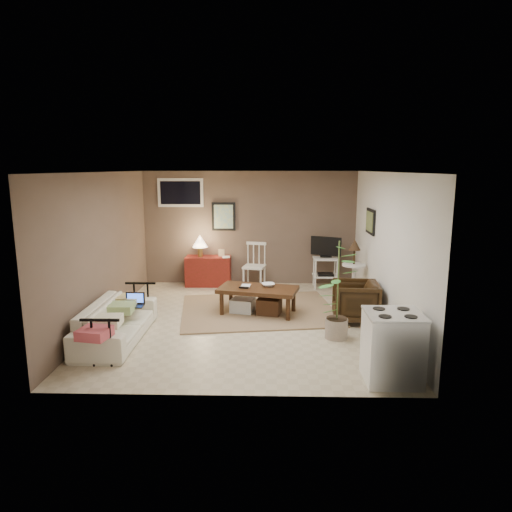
{
  "coord_description": "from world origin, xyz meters",
  "views": [
    {
      "loc": [
        0.39,
        -7.12,
        2.46
      ],
      "look_at": [
        0.19,
        0.35,
        1.01
      ],
      "focal_mm": 32.0,
      "sensor_mm": 36.0,
      "label": 1
    }
  ],
  "objects_px": {
    "stove": "(392,347)",
    "coffee_table": "(257,299)",
    "spindle_chair": "(254,267)",
    "tv_stand": "(326,261)",
    "sofa": "(116,315)",
    "red_console": "(208,268)",
    "armchair": "(355,299)",
    "potted_plant": "(338,286)",
    "side_table": "(354,263)"
  },
  "relations": [
    {
      "from": "sofa",
      "to": "tv_stand",
      "type": "distance_m",
      "value": 4.53
    },
    {
      "from": "sofa",
      "to": "side_table",
      "type": "height_order",
      "value": "side_table"
    },
    {
      "from": "coffee_table",
      "to": "armchair",
      "type": "height_order",
      "value": "armchair"
    },
    {
      "from": "coffee_table",
      "to": "tv_stand",
      "type": "height_order",
      "value": "tv_stand"
    },
    {
      "from": "coffee_table",
      "to": "stove",
      "type": "distance_m",
      "value": 2.93
    },
    {
      "from": "coffee_table",
      "to": "stove",
      "type": "bearing_deg",
      "value": -56.3
    },
    {
      "from": "stove",
      "to": "armchair",
      "type": "bearing_deg",
      "value": 90.8
    },
    {
      "from": "side_table",
      "to": "stove",
      "type": "xyz_separation_m",
      "value": [
        -0.15,
        -3.3,
        -0.3
      ]
    },
    {
      "from": "side_table",
      "to": "potted_plant",
      "type": "xyz_separation_m",
      "value": [
        -0.59,
        -1.94,
        0.06
      ]
    },
    {
      "from": "sofa",
      "to": "red_console",
      "type": "bearing_deg",
      "value": -16.26
    },
    {
      "from": "spindle_chair",
      "to": "coffee_table",
      "type": "bearing_deg",
      "value": -86.6
    },
    {
      "from": "sofa",
      "to": "armchair",
      "type": "height_order",
      "value": "sofa"
    },
    {
      "from": "coffee_table",
      "to": "sofa",
      "type": "distance_m",
      "value": 2.36
    },
    {
      "from": "red_console",
      "to": "armchair",
      "type": "height_order",
      "value": "red_console"
    },
    {
      "from": "sofa",
      "to": "spindle_chair",
      "type": "bearing_deg",
      "value": -32.37
    },
    {
      "from": "coffee_table",
      "to": "potted_plant",
      "type": "bearing_deg",
      "value": -42.29
    },
    {
      "from": "spindle_chair",
      "to": "tv_stand",
      "type": "bearing_deg",
      "value": -0.19
    },
    {
      "from": "coffee_table",
      "to": "tv_stand",
      "type": "distance_m",
      "value": 2.27
    },
    {
      "from": "tv_stand",
      "to": "side_table",
      "type": "relative_size",
      "value": 0.92
    },
    {
      "from": "sofa",
      "to": "spindle_chair",
      "type": "distance_m",
      "value": 3.57
    },
    {
      "from": "coffee_table",
      "to": "side_table",
      "type": "distance_m",
      "value": 2.03
    },
    {
      "from": "coffee_table",
      "to": "spindle_chair",
      "type": "relative_size",
      "value": 1.53
    },
    {
      "from": "red_console",
      "to": "potted_plant",
      "type": "bearing_deg",
      "value": -52.61
    },
    {
      "from": "side_table",
      "to": "red_console",
      "type": "bearing_deg",
      "value": 159.98
    },
    {
      "from": "tv_stand",
      "to": "armchair",
      "type": "relative_size",
      "value": 1.48
    },
    {
      "from": "red_console",
      "to": "side_table",
      "type": "bearing_deg",
      "value": -20.02
    },
    {
      "from": "sofa",
      "to": "stove",
      "type": "distance_m",
      "value": 3.84
    },
    {
      "from": "red_console",
      "to": "potted_plant",
      "type": "distance_m",
      "value": 3.79
    },
    {
      "from": "tv_stand",
      "to": "potted_plant",
      "type": "height_order",
      "value": "potted_plant"
    },
    {
      "from": "spindle_chair",
      "to": "tv_stand",
      "type": "relative_size",
      "value": 0.87
    },
    {
      "from": "tv_stand",
      "to": "potted_plant",
      "type": "distance_m",
      "value": 2.88
    },
    {
      "from": "sofa",
      "to": "side_table",
      "type": "xyz_separation_m",
      "value": [
        3.79,
        2.09,
        0.36
      ]
    },
    {
      "from": "spindle_chair",
      "to": "potted_plant",
      "type": "bearing_deg",
      "value": -65.78
    },
    {
      "from": "spindle_chair",
      "to": "potted_plant",
      "type": "height_order",
      "value": "potted_plant"
    },
    {
      "from": "sofa",
      "to": "potted_plant",
      "type": "height_order",
      "value": "potted_plant"
    },
    {
      "from": "sofa",
      "to": "red_console",
      "type": "xyz_separation_m",
      "value": [
        0.91,
        3.14,
        0.01
      ]
    },
    {
      "from": "armchair",
      "to": "potted_plant",
      "type": "xyz_separation_m",
      "value": [
        -0.41,
        -0.77,
        0.42
      ]
    },
    {
      "from": "armchair",
      "to": "stove",
      "type": "distance_m",
      "value": 2.13
    },
    {
      "from": "stove",
      "to": "coffee_table",
      "type": "bearing_deg",
      "value": 123.7
    },
    {
      "from": "tv_stand",
      "to": "potted_plant",
      "type": "bearing_deg",
      "value": -93.66
    },
    {
      "from": "coffee_table",
      "to": "side_table",
      "type": "bearing_deg",
      "value": 25.98
    },
    {
      "from": "spindle_chair",
      "to": "red_console",
      "type": "bearing_deg",
      "value": 173.04
    },
    {
      "from": "spindle_chair",
      "to": "stove",
      "type": "bearing_deg",
      "value": -67.73
    },
    {
      "from": "tv_stand",
      "to": "side_table",
      "type": "height_order",
      "value": "side_table"
    },
    {
      "from": "coffee_table",
      "to": "side_table",
      "type": "relative_size",
      "value": 1.23
    },
    {
      "from": "stove",
      "to": "spindle_chair",
      "type": "bearing_deg",
      "value": 112.27
    },
    {
      "from": "spindle_chair",
      "to": "armchair",
      "type": "bearing_deg",
      "value": -50.95
    },
    {
      "from": "side_table",
      "to": "potted_plant",
      "type": "bearing_deg",
      "value": -106.93
    },
    {
      "from": "coffee_table",
      "to": "armchair",
      "type": "xyz_separation_m",
      "value": [
        1.6,
        -0.31,
        0.09
      ]
    },
    {
      "from": "side_table",
      "to": "sofa",
      "type": "bearing_deg",
      "value": -151.19
    }
  ]
}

